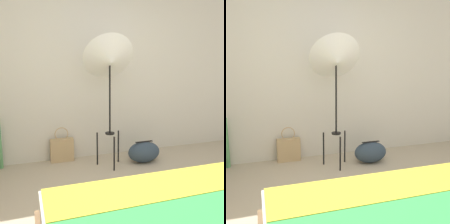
# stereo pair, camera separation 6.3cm
# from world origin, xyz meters

# --- Properties ---
(wall_back) EXTENTS (8.00, 0.05, 2.60)m
(wall_back) POSITION_xyz_m (0.00, 2.05, 1.30)
(wall_back) COLOR beige
(wall_back) RESTS_ON ground_plane
(photo_umbrella) EXTENTS (0.68, 0.50, 1.75)m
(photo_umbrella) POSITION_xyz_m (0.22, 1.57, 1.41)
(photo_umbrella) COLOR black
(photo_umbrella) RESTS_ON ground_plane
(tote_bag) EXTENTS (0.33, 0.10, 0.50)m
(tote_bag) POSITION_xyz_m (-0.38, 1.94, 0.17)
(tote_bag) COLOR tan
(tote_bag) RESTS_ON ground_plane
(duffel_bag) EXTENTS (0.47, 0.30, 0.30)m
(duffel_bag) POSITION_xyz_m (0.72, 1.54, 0.15)
(duffel_bag) COLOR #2D3D4C
(duffel_bag) RESTS_ON ground_plane
(paper_roll) EXTENTS (0.06, 0.06, 0.68)m
(paper_roll) POSITION_xyz_m (-1.20, 1.95, 0.34)
(paper_roll) COLOR #56995B
(paper_roll) RESTS_ON ground_plane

